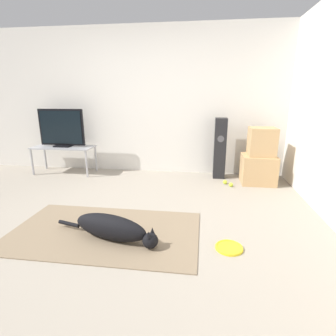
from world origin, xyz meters
name	(u,v)px	position (x,y,z in m)	size (l,w,h in m)	color
ground_plane	(101,219)	(0.00, 0.00, 0.00)	(12.00, 12.00, 0.00)	#9E9384
wall_back	(140,102)	(0.00, 2.10, 1.27)	(8.00, 0.06, 2.55)	silver
area_rug	(105,231)	(0.16, -0.28, 0.01)	(1.97, 1.14, 0.01)	#847056
dog	(113,228)	(0.30, -0.42, 0.13)	(1.14, 0.41, 0.25)	black
frisbee	(229,247)	(1.43, -0.42, 0.01)	(0.26, 0.26, 0.03)	yellow
cardboard_box_lower	(258,169)	(2.06, 1.62, 0.23)	(0.53, 0.49, 0.46)	tan
cardboard_box_upper	(262,142)	(2.08, 1.60, 0.68)	(0.40, 0.38, 0.45)	tan
floor_speaker	(220,148)	(1.44, 1.82, 0.51)	(0.20, 0.20, 1.03)	black
tv_stand	(64,150)	(-1.35, 1.73, 0.44)	(1.09, 0.46, 0.49)	#A8A8AD
tv	(61,128)	(-1.35, 1.73, 0.82)	(0.83, 0.20, 0.67)	black
tennis_ball_by_boxes	(225,182)	(1.53, 1.47, 0.03)	(0.07, 0.07, 0.07)	#C6E033
tennis_ball_near_speaker	(231,185)	(1.61, 1.35, 0.03)	(0.07, 0.07, 0.07)	#C6E033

